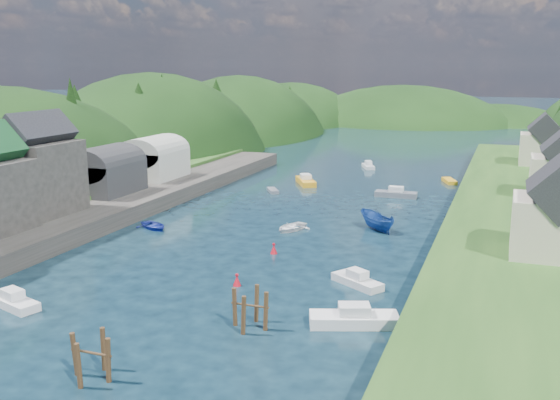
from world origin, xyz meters
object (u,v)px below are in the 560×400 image
at_px(channel_buoy_near, 237,280).
at_px(channel_buoy_far, 274,249).
at_px(piling_cluster_near, 92,361).
at_px(piling_cluster_far, 250,313).

height_order(channel_buoy_near, channel_buoy_far, same).
xyz_separation_m(piling_cluster_near, channel_buoy_near, (1.55, 17.58, -0.63)).
xyz_separation_m(piling_cluster_far, channel_buoy_far, (-4.75, 17.21, -0.66)).
bearing_deg(channel_buoy_far, piling_cluster_near, -92.54).
bearing_deg(channel_buoy_far, piling_cluster_far, -74.57).
xyz_separation_m(piling_cluster_near, piling_cluster_far, (5.96, 10.04, 0.03)).
distance_m(channel_buoy_near, channel_buoy_far, 9.67).
bearing_deg(piling_cluster_far, piling_cluster_near, -120.68).
bearing_deg(piling_cluster_near, piling_cluster_far, 59.32).
height_order(piling_cluster_far, channel_buoy_near, piling_cluster_far).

